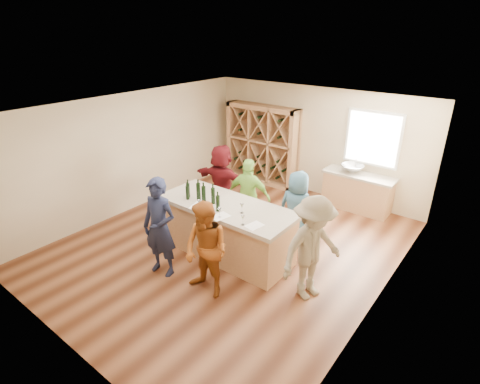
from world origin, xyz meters
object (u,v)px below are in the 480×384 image
Objects in this scene: wine_bottle_b at (188,193)px; wine_bottle_f at (218,203)px; wine_rack at (262,144)px; person_near_left at (160,228)px; sink at (352,169)px; wine_bottle_e at (213,196)px; person_server at (312,249)px; person_far_right at (297,209)px; wine_bottle_a at (188,190)px; person_near_right at (206,250)px; wine_bottle_d at (204,195)px; person_far_left at (222,181)px; wine_bottle_c at (198,191)px; person_far_mid at (249,196)px; tasting_counter_base at (227,231)px.

wine_bottle_f reaches higher than wine_bottle_b.
wine_rack reaches higher than person_near_left.
sink is 3.83m from wine_bottle_e.
person_server is 1.14× the size of person_far_right.
wine_bottle_a is 0.17× the size of person_near_right.
wine_bottle_d is 0.19× the size of person_far_left.
sink is at bearing 65.89° from wine_bottle_c.
wine_bottle_c reaches higher than wine_bottle_b.
person_server is 1.88m from wine_bottle_f.
wine_rack is 6.97× the size of wine_bottle_e.
person_far_mid reaches higher than sink.
person_near_left is at bearing 67.38° from person_far_mid.
tasting_counter_base is 8.24× the size of wine_bottle_e.
person_far_right is at bearing 173.11° from person_far_left.
person_server reaches higher than wine_bottle_c.
tasting_counter_base is 1.63× the size of person_far_right.
tasting_counter_base is 1.10m from wine_bottle_a.
wine_bottle_b is 0.98m from person_near_left.
person_far_left reaches higher than wine_bottle_a.
sink is 1.72× the size of wine_bottle_e.
sink is at bearing 61.24° from person_near_left.
wine_bottle_f reaches higher than wine_bottle_a.
wine_bottle_e is at bearing 4.34° from wine_bottle_c.
wine_rack reaches higher than wine_bottle_f.
wine_bottle_e is 2.14m from person_server.
person_near_left is at bearing -87.72° from wine_bottle_c.
wine_bottle_b is 0.17× the size of person_far_mid.
person_near_right is 5.58× the size of wine_bottle_f.
wine_bottle_c is at bearing 166.18° from wine_bottle_f.
wine_bottle_e is at bearing -152.39° from tasting_counter_base.
tasting_counter_base is 0.95m from wine_bottle_c.
wine_rack is at bearing 116.66° from person_near_right.
wine_rack is 0.85× the size of tasting_counter_base.
wine_bottle_b is 0.87× the size of wine_bottle_e.
wine_rack reaches higher than person_far_left.
tasting_counter_base is at bearing 105.59° from person_server.
wine_rack is 4.06× the size of sink.
tasting_counter_base is 1.07m from person_far_mid.
person_server is (1.89, -0.14, 0.41)m from tasting_counter_base.
person_far_right is (1.46, 1.29, -0.45)m from wine_bottle_c.
wine_bottle_f is at bearing 54.35° from person_far_right.
wine_bottle_c is 0.19m from wine_bottle_d.
wine_bottle_b is 0.17× the size of person_far_right.
wine_bottle_c is (0.23, 0.05, 0.02)m from wine_bottle_a.
wine_bottle_d is 0.46m from wine_bottle_f.
person_near_left reaches higher than tasting_counter_base.
person_far_mid reaches higher than wine_bottle_d.
person_near_right is (1.31, -0.93, -0.39)m from wine_bottle_a.
person_far_right is 2.01m from person_far_left.
wine_bottle_e is at bearing 75.17° from person_far_mid.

